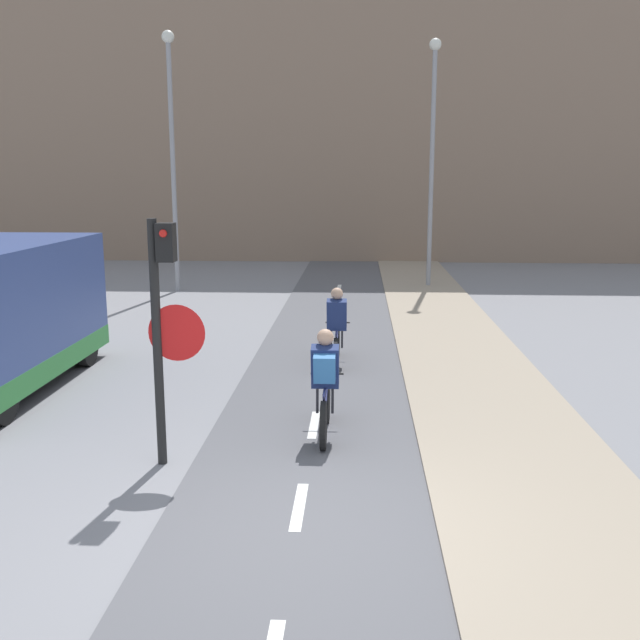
{
  "coord_description": "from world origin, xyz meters",
  "views": [
    {
      "loc": [
        0.59,
        -6.38,
        3.4
      ],
      "look_at": [
        0.0,
        4.51,
        1.2
      ],
      "focal_mm": 40.0,
      "sensor_mm": 36.0,
      "label": 1
    }
  ],
  "objects_px": {
    "street_lamp_far": "(172,138)",
    "cyclist_far": "(337,330)",
    "traffic_light_pole": "(163,315)",
    "cyclist_near": "(325,386)",
    "street_lamp_sidewalk": "(432,140)"
  },
  "relations": [
    {
      "from": "traffic_light_pole",
      "to": "street_lamp_far",
      "type": "height_order",
      "value": "street_lamp_far"
    },
    {
      "from": "traffic_light_pole",
      "to": "cyclist_near",
      "type": "height_order",
      "value": "traffic_light_pole"
    },
    {
      "from": "cyclist_far",
      "to": "street_lamp_far",
      "type": "bearing_deg",
      "value": 121.21
    },
    {
      "from": "traffic_light_pole",
      "to": "street_lamp_sidewalk",
      "type": "xyz_separation_m",
      "value": [
        4.45,
        14.37,
        2.65
      ]
    },
    {
      "from": "cyclist_far",
      "to": "street_lamp_sidewalk",
      "type": "bearing_deg",
      "value": 75.03
    },
    {
      "from": "street_lamp_far",
      "to": "street_lamp_sidewalk",
      "type": "distance_m",
      "value": 7.77
    },
    {
      "from": "cyclist_near",
      "to": "cyclist_far",
      "type": "xyz_separation_m",
      "value": [
        0.04,
        3.71,
        -0.05
      ]
    },
    {
      "from": "traffic_light_pole",
      "to": "cyclist_near",
      "type": "xyz_separation_m",
      "value": [
        1.83,
        1.0,
        -1.12
      ]
    },
    {
      "from": "street_lamp_far",
      "to": "cyclist_far",
      "type": "height_order",
      "value": "street_lamp_far"
    },
    {
      "from": "cyclist_near",
      "to": "street_lamp_sidewalk",
      "type": "bearing_deg",
      "value": 78.92
    },
    {
      "from": "street_lamp_far",
      "to": "cyclist_far",
      "type": "distance_m",
      "value": 10.54
    },
    {
      "from": "street_lamp_sidewalk",
      "to": "cyclist_far",
      "type": "bearing_deg",
      "value": -104.97
    },
    {
      "from": "traffic_light_pole",
      "to": "street_lamp_far",
      "type": "distance_m",
      "value": 13.76
    },
    {
      "from": "street_lamp_far",
      "to": "cyclist_far",
      "type": "bearing_deg",
      "value": -58.79
    },
    {
      "from": "cyclist_far",
      "to": "cyclist_near",
      "type": "bearing_deg",
      "value": -90.57
    }
  ]
}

